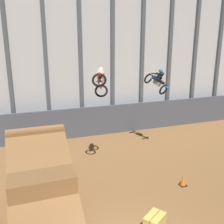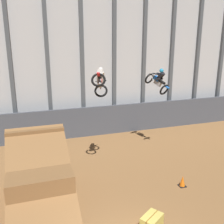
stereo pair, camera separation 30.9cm
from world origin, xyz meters
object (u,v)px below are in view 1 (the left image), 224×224
rider_bike_right_air (157,81)px  hay_bale_trackside (155,221)px  rider_bike_left_air (100,82)px  dirt_ramp (40,176)px  traffic_cone_near_ramp (183,180)px

rider_bike_right_air → hay_bale_trackside: (-3.64, -6.80, -4.47)m
rider_bike_left_air → dirt_ramp: bearing=-136.5°
dirt_ramp → rider_bike_right_air: (7.70, 3.04, 3.69)m
dirt_ramp → rider_bike_left_air: size_ratio=2.81×
rider_bike_left_air → hay_bale_trackside: 7.12m
traffic_cone_near_ramp → hay_bale_trackside: 3.71m
rider_bike_right_air → rider_bike_left_air: bearing=-179.3°
traffic_cone_near_ramp → rider_bike_right_air: bearing=80.6°
dirt_ramp → rider_bike_right_air: rider_bike_right_air is taller
rider_bike_left_air → rider_bike_right_air: size_ratio=0.96×
rider_bike_left_air → traffic_cone_near_ramp: rider_bike_left_air is taller
rider_bike_left_air → traffic_cone_near_ramp: bearing=-17.0°
traffic_cone_near_ramp → hay_bale_trackside: traffic_cone_near_ramp is taller
dirt_ramp → traffic_cone_near_ramp: 7.15m
dirt_ramp → rider_bike_right_air: 9.06m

